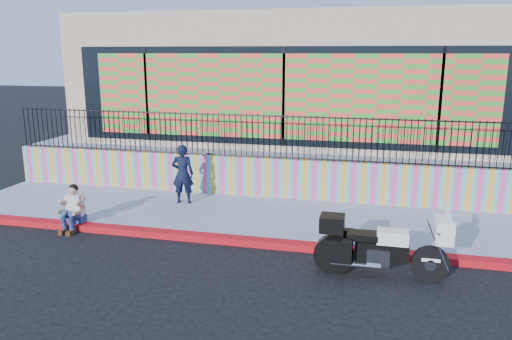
% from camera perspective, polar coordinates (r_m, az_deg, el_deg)
% --- Properties ---
extents(ground, '(90.00, 90.00, 0.00)m').
position_cam_1_polar(ground, '(10.97, -0.96, -8.53)').
color(ground, black).
rests_on(ground, ground).
extents(red_curb, '(16.00, 0.30, 0.15)m').
position_cam_1_polar(red_curb, '(10.94, -0.96, -8.17)').
color(red_curb, '#B00D0C').
rests_on(red_curb, ground).
extents(sidewalk, '(16.00, 3.00, 0.15)m').
position_cam_1_polar(sidewalk, '(12.45, 0.95, -5.47)').
color(sidewalk, '#9197AE').
rests_on(sidewalk, ground).
extents(mural_wall, '(16.00, 0.20, 1.10)m').
position_cam_1_polar(mural_wall, '(13.78, 2.41, -0.91)').
color(mural_wall, '#F03F83').
rests_on(mural_wall, sidewalk).
extents(metal_fence, '(15.80, 0.04, 1.20)m').
position_cam_1_polar(metal_fence, '(13.54, 2.46, 3.81)').
color(metal_fence, black).
rests_on(metal_fence, mural_wall).
extents(elevated_platform, '(16.00, 10.00, 1.25)m').
position_cam_1_polar(elevated_platform, '(18.71, 5.44, 2.60)').
color(elevated_platform, '#9197AE').
rests_on(elevated_platform, ground).
extents(storefront_building, '(14.00, 8.06, 4.00)m').
position_cam_1_polar(storefront_building, '(18.19, 5.53, 10.62)').
color(storefront_building, tan).
rests_on(storefront_building, elevated_platform).
extents(police_motorcycle, '(2.41, 0.80, 1.50)m').
position_cam_1_polar(police_motorcycle, '(9.56, 13.90, -8.26)').
color(police_motorcycle, black).
rests_on(police_motorcycle, ground).
extents(police_officer, '(0.64, 0.47, 1.59)m').
position_cam_1_polar(police_officer, '(13.35, -8.37, -0.44)').
color(police_officer, black).
rests_on(police_officer, sidewalk).
extents(seated_man, '(0.54, 0.71, 1.06)m').
position_cam_1_polar(seated_man, '(12.43, -20.30, -4.54)').
color(seated_man, navy).
rests_on(seated_man, ground).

